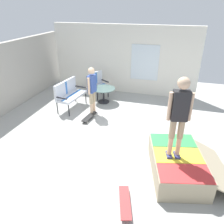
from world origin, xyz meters
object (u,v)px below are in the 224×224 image
Objects in this scene: skateboard_spare at (125,202)px; patio_table at (104,92)px; patio_bench at (69,92)px; person_watching at (92,88)px; skateboard_by_bench at (89,117)px; patio_chair_near_house at (97,82)px; skate_ramp at (178,164)px; person_skater at (179,113)px.

patio_table is at bearing 23.11° from skateboard_spare.
patio_bench is 0.79× the size of person_watching.
patio_chair_near_house is at bearing 11.54° from skateboard_by_bench.
patio_bench is 1.60× the size of skateboard_by_bench.
patio_chair_near_house is at bearing 25.11° from skateboard_spare.
patio_table is 4.95m from skateboard_spare.
skate_ramp is at bearing -122.76° from skateboard_by_bench.
skateboard_by_bench is (-1.46, 0.02, -0.32)m from patio_table.
person_watching is (2.22, 2.90, 0.71)m from skate_ramp.
person_skater is (-0.07, 0.15, 1.31)m from skate_ramp.
patio_chair_near_house is 5.58m from skateboard_spare.
patio_chair_near_house is at bearing 40.79° from skate_ramp.
patio_table reaches higher than skateboard_by_bench.
patio_bench reaches higher than skateboard_spare.
skate_ramp is 4.39m from patio_table.
patio_bench is (2.47, 3.90, 0.36)m from skate_ramp.
skateboard_spare is at bearing 142.59° from skate_ramp.
skateboard_spare is at bearing 145.53° from person_skater.
patio_bench is 1.30m from skateboard_by_bench.
person_skater is at bearing -125.18° from skateboard_by_bench.
skate_ramp is 1.54m from skateboard_spare.
skateboard_spare is (-4.54, -1.94, -0.32)m from patio_table.
person_watching is at bearing -166.11° from patio_chair_near_house.
person_watching reaches higher than patio_table.
patio_bench reaches higher than patio_table.
patio_table reaches higher than skateboard_spare.
skate_ramp is at bearing -63.06° from person_skater.
skateboard_by_bench is at bearing -168.46° from patio_chair_near_house.
patio_table is (0.85, -1.03, -0.21)m from patio_bench.
patio_chair_near_house reaches higher than patio_table.
skateboard_by_bench is (-0.61, -1.01, -0.53)m from patio_bench.
patio_chair_near_house is at bearing 13.89° from person_watching.
person_watching is 0.93× the size of person_skater.
patio_chair_near_house is 1.24× the size of skateboard_spare.
patio_table is at bearing -139.38° from patio_chair_near_house.
patio_table is 0.51× the size of person_skater.
patio_table is at bearing 38.72° from person_skater.
patio_table is at bearing 40.82° from skate_ramp.
skate_ramp is 2.55× the size of skateboard_by_bench.
person_watching is 2.03× the size of skateboard_by_bench.
skateboard_spare is (-3.44, -1.96, -0.88)m from person_watching.
skateboard_by_bench is (1.93, 2.74, -1.47)m from person_skater.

